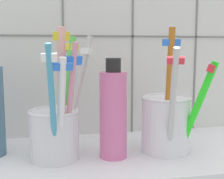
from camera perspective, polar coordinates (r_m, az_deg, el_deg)
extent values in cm
cube|color=silver|center=(49.34, -0.24, -12.65)|extent=(64.00, 22.00, 2.00)
cube|color=silver|center=(58.23, -2.66, 11.97)|extent=(64.00, 2.00, 45.00)
cube|color=gray|center=(56.47, -9.05, 12.02)|extent=(0.30, 0.20, 45.00)
cube|color=gray|center=(58.52, 3.85, 11.94)|extent=(0.30, 0.20, 45.00)
cube|color=gray|center=(63.15, 15.34, 11.37)|extent=(0.30, 0.20, 45.00)
cube|color=gray|center=(57.02, -2.47, 9.84)|extent=(64.00, 0.20, 0.30)
cylinder|color=silver|center=(46.11, -10.61, -8.31)|extent=(7.19, 7.19, 7.09)
torus|color=silver|center=(45.27, -10.73, -4.00)|extent=(7.33, 7.33, 0.50)
cylinder|color=silver|center=(46.61, -6.56, -0.99)|extent=(5.75, 3.12, 17.77)
cube|color=white|center=(46.94, -4.76, 7.03)|extent=(1.83, 2.53, 1.15)
cylinder|color=white|center=(41.79, -9.39, -4.09)|extent=(1.72, 4.55, 14.82)
cube|color=blue|center=(39.62, -9.15, 4.22)|extent=(2.72, 1.39, 1.08)
cylinder|color=pink|center=(42.53, -7.79, -2.54)|extent=(2.55, 3.61, 16.64)
cube|color=blue|center=(41.07, -7.14, 5.35)|extent=(2.51, 1.99, 1.25)
cylinder|color=#51C74F|center=(48.74, -8.71, -0.67)|extent=(4.62, 6.97, 17.85)
cube|color=yellow|center=(50.45, -7.59, 7.71)|extent=(2.65, 2.18, 1.37)
cylinder|color=#F9ADA2|center=(42.67, -9.31, -1.19)|extent=(1.43, 3.25, 18.61)
cube|color=yellow|center=(41.33, -9.36, 9.72)|extent=(2.25, 1.17, 1.17)
cylinder|color=#459BC0|center=(40.91, -10.94, -3.15)|extent=(1.63, 4.66, 16.50)
cube|color=white|center=(38.80, -11.55, 5.82)|extent=(2.05, 1.17, 1.17)
cylinder|color=white|center=(49.25, 9.89, -6.43)|extent=(7.58, 7.58, 8.47)
torus|color=silver|center=(48.39, 10.00, -1.56)|extent=(7.70, 7.70, 0.50)
cylinder|color=#B7671E|center=(46.51, 10.44, -0.36)|extent=(1.29, 3.17, 18.80)
cube|color=blue|center=(45.31, 10.93, 8.53)|extent=(2.61, 1.00, 1.01)
cylinder|color=#29F424|center=(46.68, 15.31, -3.49)|extent=(5.06, 4.78, 14.20)
cube|color=#E5333F|center=(45.43, 18.06, 3.77)|extent=(2.31, 2.37, 1.27)
cylinder|color=silver|center=(43.02, 11.07, -2.97)|extent=(2.84, 7.06, 16.13)
cube|color=#E5333F|center=(39.93, 11.68, 5.31)|extent=(2.35, 1.47, 1.04)
cylinder|color=pink|center=(45.49, 0.33, -4.75)|extent=(4.03, 4.03, 12.71)
cylinder|color=black|center=(44.48, 0.34, 4.54)|extent=(2.22, 2.22, 2.00)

